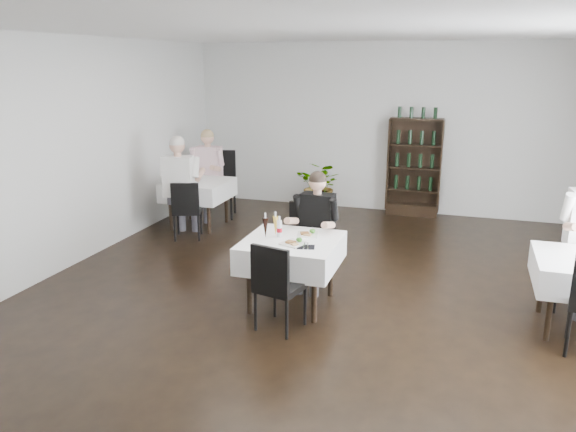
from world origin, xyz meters
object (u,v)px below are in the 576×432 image
at_px(potted_tree, 321,186).
at_px(diner_main, 315,222).
at_px(main_table, 292,252).
at_px(wine_shelf, 414,168).

height_order(potted_tree, diner_main, diner_main).
bearing_deg(potted_tree, diner_main, -76.55).
height_order(main_table, diner_main, diner_main).
xyz_separation_m(main_table, potted_tree, (-0.74, 4.12, -0.16)).
xyz_separation_m(wine_shelf, main_table, (-0.90, -4.31, -0.23)).
relative_size(main_table, diner_main, 0.72).
bearing_deg(main_table, wine_shelf, 78.22).
bearing_deg(diner_main, main_table, -101.12).
bearing_deg(wine_shelf, potted_tree, -173.07).
relative_size(wine_shelf, potted_tree, 1.90).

